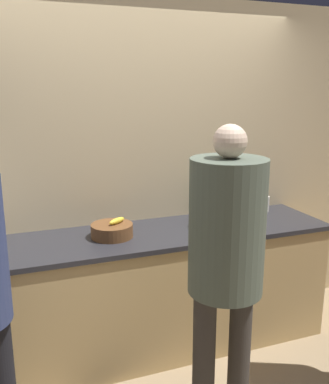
{
  "coord_description": "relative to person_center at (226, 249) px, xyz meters",
  "views": [
    {
      "loc": [
        -0.96,
        -2.41,
        1.95
      ],
      "look_at": [
        0.0,
        0.15,
        1.28
      ],
      "focal_mm": 40.0,
      "sensor_mm": 36.0,
      "label": 1
    }
  ],
  "objects": [
    {
      "name": "ground_plane",
      "position": [
        -0.12,
        0.49,
        -1.09
      ],
      "size": [
        14.0,
        14.0,
        0.0
      ],
      "primitive_type": "plane",
      "color": "#9E8460"
    },
    {
      "name": "wall_back",
      "position": [
        -0.12,
        1.21,
        0.21
      ],
      "size": [
        5.2,
        0.06,
        2.6
      ],
      "color": "#D6BC8C",
      "rests_on": "ground_plane"
    },
    {
      "name": "counter",
      "position": [
        -0.12,
        0.87,
        -0.63
      ],
      "size": [
        2.66,
        0.7,
        0.93
      ],
      "color": "tan",
      "rests_on": "ground_plane"
    },
    {
      "name": "person_center",
      "position": [
        0.0,
        0.0,
        0.0
      ],
      "size": [
        0.41,
        0.41,
        1.77
      ],
      "color": "#38332D",
      "rests_on": "ground_plane"
    },
    {
      "name": "fruit_bowl",
      "position": [
        -0.42,
        0.87,
        -0.12
      ],
      "size": [
        0.29,
        0.29,
        0.13
      ],
      "color": "brown",
      "rests_on": "counter"
    },
    {
      "name": "bottle_amber",
      "position": [
        0.65,
        1.05,
        -0.09
      ],
      "size": [
        0.06,
        0.06,
        0.19
      ],
      "color": "brown",
      "rests_on": "counter"
    },
    {
      "name": "bottle_clear",
      "position": [
        0.94,
        1.04,
        -0.09
      ],
      "size": [
        0.07,
        0.07,
        0.19
      ],
      "color": "silver",
      "rests_on": "counter"
    },
    {
      "name": "bottle_green",
      "position": [
        0.51,
        0.82,
        -0.09
      ],
      "size": [
        0.05,
        0.05,
        0.2
      ],
      "color": "#236033",
      "rests_on": "counter"
    },
    {
      "name": "cup_blue",
      "position": [
        0.22,
        0.86,
        -0.13
      ],
      "size": [
        0.08,
        0.08,
        0.08
      ],
      "color": "#335184",
      "rests_on": "counter"
    },
    {
      "name": "potted_plant",
      "position": [
        0.46,
        1.06,
        -0.03
      ],
      "size": [
        0.18,
        0.18,
        0.26
      ],
      "color": "#9E6042",
      "rests_on": "counter"
    }
  ]
}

